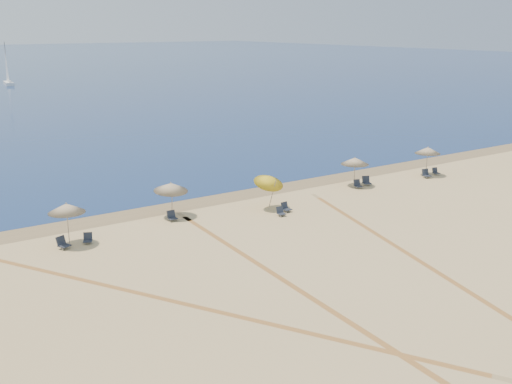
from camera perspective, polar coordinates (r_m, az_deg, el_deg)
ground at (r=29.92m, az=22.23°, el=-10.92°), size 160.00×160.00×0.00m
wet_sand at (r=46.48m, az=-2.74°, el=-0.45°), size 500.00×500.00×0.00m
umbrella_1 at (r=37.42m, az=-17.35°, el=-1.45°), size 2.18×2.18×2.63m
umbrella_2 at (r=41.43m, az=-7.99°, el=0.47°), size 2.33×2.37×2.51m
umbrella_3 at (r=42.82m, az=1.24°, el=1.14°), size 2.12×2.18×2.79m
umbrella_4 at (r=49.77m, az=9.26°, el=2.89°), size 2.27×2.27×2.42m
umbrella_5 at (r=54.71m, az=15.80°, el=3.78°), size 2.19×2.19×2.56m
chair_2 at (r=37.53m, az=-17.66°, el=-4.60°), size 0.82×0.88×0.72m
chair_3 at (r=38.03m, az=-15.50°, el=-4.24°), size 0.72×0.77×0.63m
chair_4 at (r=41.16m, az=-7.89°, el=-2.27°), size 0.60×0.69×0.67m
chair_5 at (r=41.85m, az=2.34°, el=-1.88°), size 0.56×0.64×0.61m
chair_6 at (r=42.78m, az=2.81°, el=-1.46°), size 0.62×0.70×0.66m
chair_7 at (r=49.54m, az=9.52°, el=0.70°), size 0.67×0.75×0.68m
chair_8 at (r=50.57m, az=10.31°, el=1.00°), size 0.84×0.90×0.74m
chair_9 at (r=54.24m, az=15.67°, el=1.65°), size 0.75×0.84×0.74m
chair_10 at (r=55.59m, az=16.49°, el=1.85°), size 0.62×0.69×0.61m
sailboat_0 at (r=145.39m, az=-22.29°, el=10.38°), size 2.18×6.32×9.22m
tire_tracks at (r=31.39m, az=4.82°, el=-8.49°), size 49.95×39.45×0.00m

